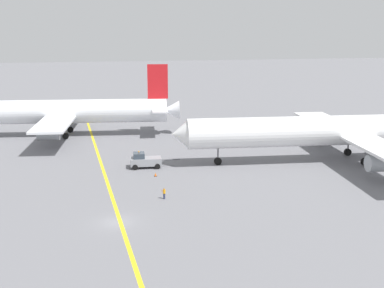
{
  "coord_description": "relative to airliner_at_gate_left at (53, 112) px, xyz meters",
  "views": [
    {
      "loc": [
        -2.93,
        -56.57,
        22.8
      ],
      "look_at": [
        13.99,
        21.85,
        4.0
      ],
      "focal_mm": 46.29,
      "sensor_mm": 36.0,
      "label": 1
    }
  ],
  "objects": [
    {
      "name": "ground_plane",
      "position": [
        10.05,
        -52.41,
        -5.23
      ],
      "size": [
        600.0,
        600.0,
        0.0
      ],
      "primitive_type": "plane",
      "color": "slate"
    },
    {
      "name": "taxiway_stripe",
      "position": [
        9.97,
        -42.41,
        -5.23
      ],
      "size": [
        6.31,
        119.88,
        0.01
      ],
      "primitive_type": "cube",
      "rotation": [
        0.0,
        0.0,
        0.05
      ],
      "color": "yellow",
      "rests_on": "ground"
    },
    {
      "name": "airliner_at_gate_left",
      "position": [
        0.0,
        0.0,
        0.0
      ],
      "size": [
        55.38,
        39.07,
        15.3
      ],
      "color": "white",
      "rests_on": "ground"
    },
    {
      "name": "airliner_being_pushed",
      "position": [
        50.25,
        -32.08,
        0.19
      ],
      "size": [
        58.41,
        44.86,
        15.47
      ],
      "color": "white",
      "rests_on": "ground"
    },
    {
      "name": "pushback_tug",
      "position": [
        16.26,
        -29.12,
        -4.02
      ],
      "size": [
        8.43,
        3.12,
        2.88
      ],
      "color": "gray",
      "rests_on": "ground"
    },
    {
      "name": "ground_crew_wing_walker_right",
      "position": [
        16.96,
        -45.33,
        -4.43
      ],
      "size": [
        0.5,
        0.36,
        1.56
      ],
      "color": "#2D3351",
      "rests_on": "ground"
    },
    {
      "name": "traffic_cone_nose_left",
      "position": [
        17.29,
        -34.51,
        -4.95
      ],
      "size": [
        0.44,
        0.44,
        0.6
      ],
      "color": "orange",
      "rests_on": "ground"
    }
  ]
}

